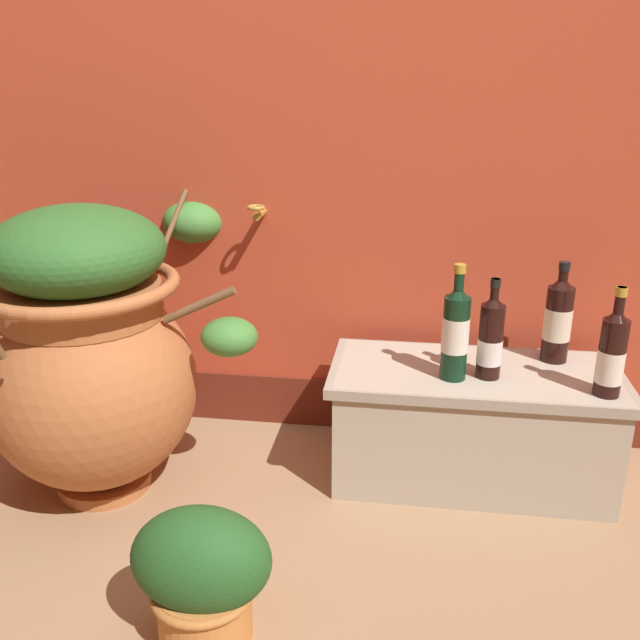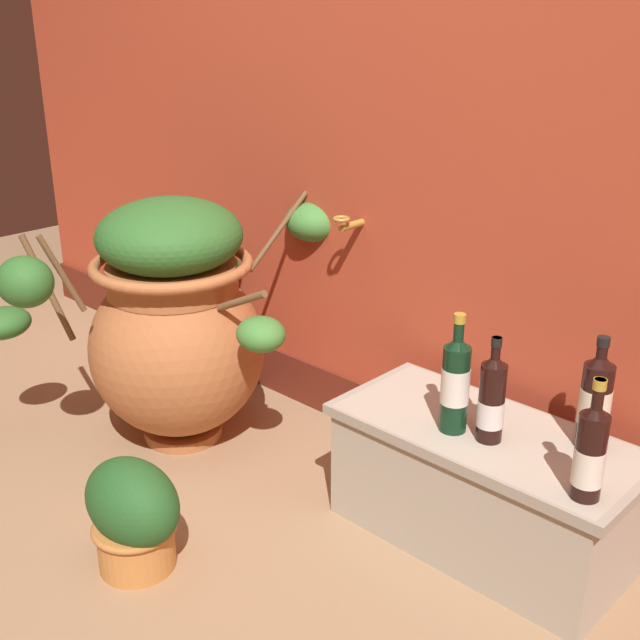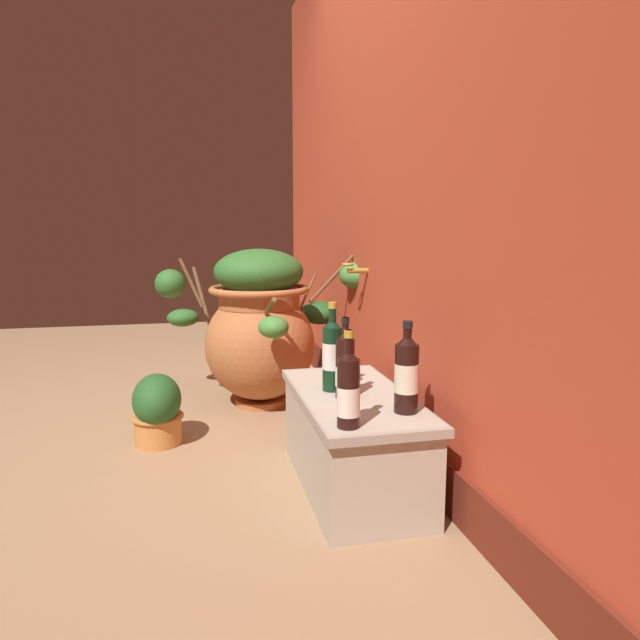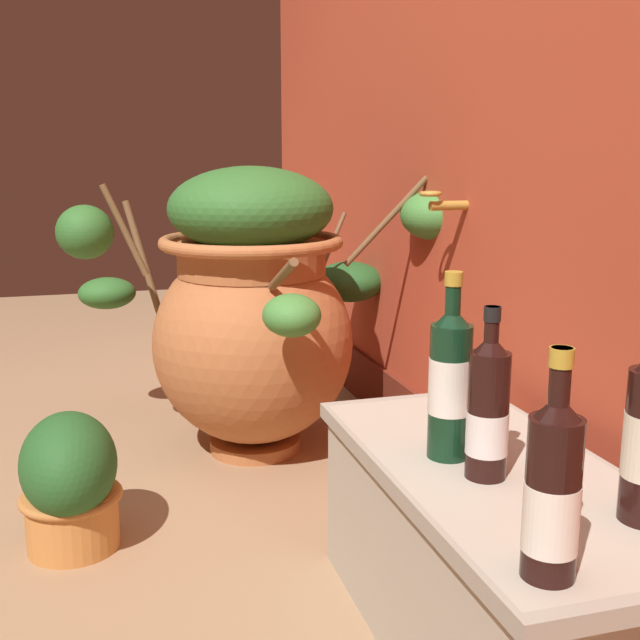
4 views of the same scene
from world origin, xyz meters
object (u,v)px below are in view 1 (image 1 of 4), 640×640
at_px(wine_bottle_back, 612,353).
at_px(potted_shrub, 202,574).
at_px(wine_bottle_middle, 456,330).
at_px(wine_bottle_right, 558,318).
at_px(terracotta_urn, 88,350).
at_px(wine_bottle_left, 491,337).

height_order(wine_bottle_back, potted_shrub, wine_bottle_back).
relative_size(wine_bottle_middle, potted_shrub, 1.05).
bearing_deg(wine_bottle_right, wine_bottle_back, -66.27).
bearing_deg(potted_shrub, terracotta_urn, 132.47).
bearing_deg(wine_bottle_right, wine_bottle_left, -143.74).
relative_size(terracotta_urn, wine_bottle_right, 3.71).
height_order(wine_bottle_middle, wine_bottle_right, wine_bottle_middle).
xyz_separation_m(terracotta_urn, wine_bottle_middle, (1.02, 0.14, 0.06)).
distance_m(wine_bottle_back, potted_shrub, 1.17).
distance_m(terracotta_urn, wine_bottle_right, 1.36).
distance_m(wine_bottle_left, wine_bottle_middle, 0.10).
distance_m(wine_bottle_middle, wine_bottle_back, 0.41).
bearing_deg(potted_shrub, wine_bottle_left, 47.29).
bearing_deg(wine_bottle_back, terracotta_urn, -176.35).
distance_m(wine_bottle_left, potted_shrub, 0.99).
height_order(terracotta_urn, wine_bottle_middle, terracotta_urn).
height_order(wine_bottle_right, wine_bottle_back, wine_bottle_right).
relative_size(wine_bottle_middle, wine_bottle_right, 1.09).
distance_m(wine_bottle_right, wine_bottle_back, 0.24).
xyz_separation_m(terracotta_urn, wine_bottle_back, (1.42, 0.09, 0.04)).
relative_size(wine_bottle_back, potted_shrub, 0.95).
xyz_separation_m(wine_bottle_right, potted_shrub, (-0.84, -0.84, -0.33)).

